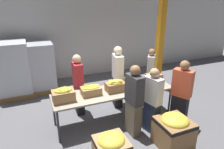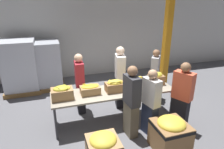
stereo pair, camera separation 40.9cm
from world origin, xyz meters
TOP-DOWN VIEW (x-y plane):
  - ground_plane at (0.00, 0.00)m, footprint 30.00×30.00m
  - wall_back at (0.00, 3.47)m, footprint 16.00×0.08m
  - sorting_table at (0.00, 0.00)m, footprint 2.96×0.81m
  - banana_box_0 at (-1.22, -0.03)m, footprint 0.47×0.33m
  - banana_box_1 at (-0.58, 0.02)m, footprint 0.45×0.31m
  - banana_box_2 at (0.02, -0.02)m, footprint 0.46×0.29m
  - banana_box_3 at (0.60, 0.10)m, footprint 0.46×0.29m
  - banana_box_4 at (1.17, 0.07)m, footprint 0.40×0.29m
  - volunteer_0 at (-0.71, 0.69)m, footprint 0.24×0.44m
  - volunteer_1 at (1.37, -0.78)m, footprint 0.40×0.49m
  - volunteer_2 at (0.39, 0.67)m, footprint 0.32×0.50m
  - volunteer_3 at (0.60, -0.74)m, footprint 0.30×0.45m
  - volunteer_4 at (1.53, 0.76)m, footprint 0.42×0.46m
  - volunteer_5 at (0.18, -0.66)m, footprint 0.25×0.46m
  - donation_bin_0 at (-0.64, -1.35)m, footprint 0.58×0.58m
  - donation_bin_1 at (0.75, -1.35)m, footprint 0.66×0.66m
  - support_pillar at (2.21, 1.34)m, footprint 0.20×0.20m
  - pallet_stack_0 at (-2.34, 2.61)m, footprint 1.12×1.12m
  - pallet_stack_1 at (-1.60, 2.72)m, footprint 1.15×1.15m

SIDE VIEW (x-z plane):
  - ground_plane at x=0.00m, z-range 0.00..0.00m
  - donation_bin_0 at x=-0.64m, z-range 0.02..0.68m
  - donation_bin_1 at x=0.75m, z-range 0.02..0.75m
  - sorting_table at x=0.00m, z-range 0.36..1.17m
  - volunteer_3 at x=0.60m, z-range 0.00..1.54m
  - volunteer_4 at x=1.53m, z-range 0.00..1.55m
  - pallet_stack_1 at x=-1.60m, z-range -0.01..1.58m
  - volunteer_0 at x=-0.71m, z-range 0.00..1.62m
  - volunteer_1 at x=1.37m, z-range 0.00..1.63m
  - volunteer_5 at x=0.18m, z-range 0.00..1.63m
  - pallet_stack_0 at x=-2.34m, z-range -0.01..1.69m
  - volunteer_2 at x=0.39m, z-range -0.01..1.73m
  - banana_box_1 at x=-0.58m, z-range 0.81..1.05m
  - banana_box_3 at x=0.60m, z-range 0.81..1.08m
  - banana_box_2 at x=0.02m, z-range 0.81..1.11m
  - banana_box_0 at x=-1.22m, z-range 0.81..1.12m
  - banana_box_4 at x=1.17m, z-range 0.81..1.13m
  - wall_back at x=0.00m, z-range 0.00..4.00m
  - support_pillar at x=2.21m, z-range 0.00..4.00m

